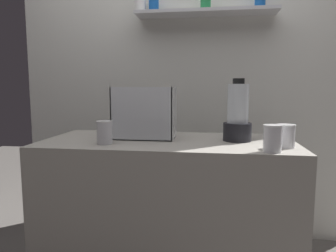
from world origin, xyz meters
TOP-DOWN VIEW (x-y plane):
  - counter at (0.00, 0.00)m, footprint 1.40×0.64m
  - back_wall_unit at (0.00, 0.77)m, footprint 2.60×0.24m
  - carrot_display_bin at (-0.14, 0.05)m, footprint 0.35×0.20m
  - blender_pitcher at (0.39, 0.03)m, footprint 0.16×0.16m
  - juice_cup_orange_far_left at (-0.31, -0.17)m, footprint 0.08×0.08m
  - juice_cup_carrot_left at (0.52, -0.26)m, footprint 0.09×0.09m
  - juice_cup_mango_middle at (0.61, -0.13)m, footprint 0.09×0.09m

SIDE VIEW (x-z plane):
  - counter at x=0.00m, z-range 0.00..0.90m
  - juice_cup_mango_middle at x=0.61m, z-range 0.89..1.01m
  - juice_cup_carrot_left at x=0.52m, z-range 0.89..1.02m
  - juice_cup_orange_far_left at x=-0.31m, z-range 0.90..1.02m
  - carrot_display_bin at x=-0.14m, z-range 0.85..1.14m
  - blender_pitcher at x=0.39m, z-range 0.87..1.21m
  - back_wall_unit at x=0.00m, z-range 0.01..2.51m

